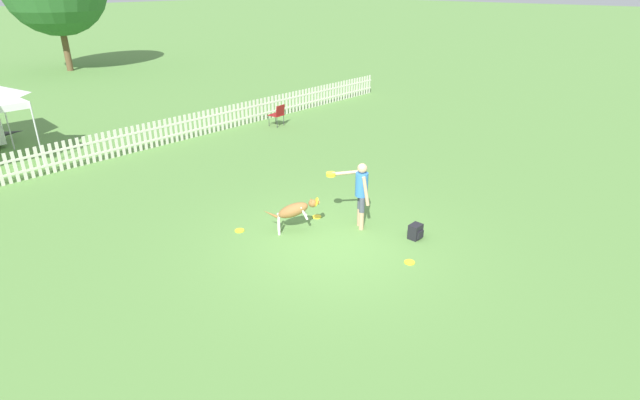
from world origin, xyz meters
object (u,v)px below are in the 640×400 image
(folding_chair_center, at_px, (278,113))
(frisbee_near_dog, at_px, (317,217))
(leaping_dog, at_px, (295,210))
(frisbee_near_handler, at_px, (240,230))
(frisbee_midfield, at_px, (410,262))
(backpack_on_grass, at_px, (416,232))
(handler_person, at_px, (360,188))

(folding_chair_center, bearing_deg, frisbee_near_dog, 46.06)
(leaping_dog, distance_m, frisbee_near_handler, 1.34)
(frisbee_near_dog, distance_m, frisbee_midfield, 2.79)
(leaping_dog, bearing_deg, folding_chair_center, 178.94)
(frisbee_near_handler, relative_size, frisbee_midfield, 1.00)
(backpack_on_grass, bearing_deg, leaping_dog, 125.38)
(frisbee_near_dog, distance_m, backpack_on_grass, 2.40)
(frisbee_near_dog, height_order, folding_chair_center, folding_chair_center)
(leaping_dog, bearing_deg, frisbee_midfield, 52.15)
(handler_person, height_order, backpack_on_grass, handler_person)
(frisbee_near_handler, height_order, frisbee_near_dog, same)
(handler_person, distance_m, leaping_dog, 1.51)
(frisbee_midfield, xyz_separation_m, folding_chair_center, (5.17, 9.31, 0.48))
(leaping_dog, distance_m, backpack_on_grass, 2.68)
(frisbee_near_dog, height_order, backpack_on_grass, backpack_on_grass)
(handler_person, relative_size, frisbee_near_dog, 7.21)
(frisbee_near_dog, relative_size, backpack_on_grass, 0.65)
(handler_person, distance_m, frisbee_near_dog, 1.43)
(handler_person, relative_size, frisbee_midfield, 7.21)
(backpack_on_grass, relative_size, folding_chair_center, 0.40)
(frisbee_near_dog, bearing_deg, leaping_dog, -171.31)
(leaping_dog, distance_m, frisbee_midfield, 2.75)
(frisbee_near_handler, xyz_separation_m, frisbee_midfield, (1.41, -3.57, 0.00))
(frisbee_near_dog, xyz_separation_m, frisbee_midfield, (-0.28, -2.77, 0.00))
(leaping_dog, xyz_separation_m, frisbee_near_handler, (-0.83, 0.93, -0.51))
(frisbee_near_handler, height_order, backpack_on_grass, backpack_on_grass)
(frisbee_midfield, distance_m, folding_chair_center, 10.66)
(handler_person, xyz_separation_m, backpack_on_grass, (0.41, -1.24, -0.79))
(handler_person, height_order, folding_chair_center, handler_person)
(handler_person, xyz_separation_m, folding_chair_center, (4.63, 7.59, -0.46))
(frisbee_midfield, distance_m, backpack_on_grass, 1.08)
(frisbee_near_dog, bearing_deg, folding_chair_center, 53.21)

